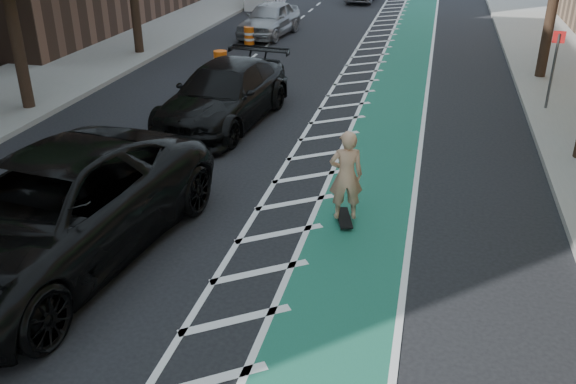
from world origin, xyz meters
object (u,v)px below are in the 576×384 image
(skateboarder, at_px, (346,175))
(barrel_a, at_px, (51,176))
(suv_far, at_px, (224,94))
(suv_near, at_px, (49,213))

(skateboarder, relative_size, barrel_a, 1.89)
(skateboarder, distance_m, suv_far, 6.81)
(suv_near, relative_size, barrel_a, 7.23)
(skateboarder, relative_size, suv_near, 0.26)
(skateboarder, distance_m, barrel_a, 6.49)
(skateboarder, height_order, suv_far, skateboarder)
(barrel_a, bearing_deg, suv_near, -55.96)
(skateboarder, bearing_deg, barrel_a, -13.55)
(suv_far, bearing_deg, skateboarder, -44.60)
(suv_far, height_order, barrel_a, suv_far)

